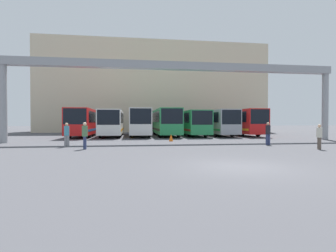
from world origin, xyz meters
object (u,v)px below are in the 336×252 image
object	(u,v)px
bus_slot_6	(239,121)
traffic_cone	(171,138)
bus_slot_0	(85,121)
pedestrian_near_center	(67,134)
bus_slot_4	(190,122)
pedestrian_mid_left	(268,133)
pedestrian_far_center	(319,136)
bus_slot_1	(112,122)
bus_slot_3	(165,121)
bus_slot_5	(215,121)
bus_slot_2	(139,121)
pedestrian_mid_right	(85,135)

from	to	relation	value
bus_slot_6	traffic_cone	distance (m)	14.36
bus_slot_0	bus_slot_6	xyz separation A→B (m)	(19.93, 0.07, 0.02)
bus_slot_0	pedestrian_near_center	bearing A→B (deg)	-85.56
bus_slot_6	traffic_cone	size ratio (longest dim) A/B	17.15
bus_slot_4	pedestrian_mid_left	distance (m)	14.53
pedestrian_mid_left	bus_slot_4	bearing A→B (deg)	-76.70
bus_slot_6	pedestrian_far_center	world-z (taller)	bus_slot_6
bus_slot_1	bus_slot_4	size ratio (longest dim) A/B	0.91
bus_slot_3	bus_slot_5	size ratio (longest dim) A/B	1.00
bus_slot_0	bus_slot_2	distance (m)	6.65
bus_slot_5	pedestrian_far_center	bearing A→B (deg)	-86.09
bus_slot_0	bus_slot_3	size ratio (longest dim) A/B	1.02
bus_slot_1	pedestrian_mid_right	xyz separation A→B (m)	(-0.69, -14.99, -0.86)
bus_slot_0	pedestrian_near_center	size ratio (longest dim) A/B	6.60
pedestrian_far_center	bus_slot_1	bearing A→B (deg)	-122.13
bus_slot_2	bus_slot_6	xyz separation A→B (m)	(13.29, 0.30, 0.00)
pedestrian_near_center	pedestrian_far_center	distance (m)	17.25
bus_slot_3	traffic_cone	size ratio (longest dim) A/B	16.63
bus_slot_3	bus_slot_5	bearing A→B (deg)	0.16
bus_slot_1	bus_slot_6	size ratio (longest dim) A/B	0.90
bus_slot_3	bus_slot_6	distance (m)	9.97
bus_slot_0	bus_slot_3	world-z (taller)	bus_slot_3
bus_slot_2	bus_slot_3	size ratio (longest dim) A/B	0.98
bus_slot_2	bus_slot_6	bearing A→B (deg)	1.29
bus_slot_2	pedestrian_mid_right	xyz separation A→B (m)	(-4.02, -15.25, -0.96)
bus_slot_6	traffic_cone	bearing A→B (deg)	-138.26
bus_slot_2	bus_slot_6	distance (m)	13.29
traffic_cone	pedestrian_far_center	bearing A→B (deg)	-44.14
pedestrian_far_center	bus_slot_2	bearing A→B (deg)	-129.62
pedestrian_mid_right	traffic_cone	bearing A→B (deg)	128.51
pedestrian_mid_right	pedestrian_mid_left	size ratio (longest dim) A/B	1.01
bus_slot_5	pedestrian_mid_right	distance (m)	20.81
bus_slot_5	pedestrian_near_center	bearing A→B (deg)	-138.96
bus_slot_6	pedestrian_near_center	world-z (taller)	bus_slot_6
bus_slot_1	bus_slot_6	world-z (taller)	bus_slot_6
bus_slot_1	bus_slot_5	size ratio (longest dim) A/B	0.93
bus_slot_3	pedestrian_mid_right	bearing A→B (deg)	-115.53
bus_slot_1	pedestrian_mid_left	bearing A→B (deg)	-46.77
bus_slot_6	pedestrian_mid_right	xyz separation A→B (m)	(-17.30, -15.54, -0.96)
bus_slot_5	bus_slot_4	bearing A→B (deg)	177.75
pedestrian_far_center	pedestrian_mid_left	size ratio (longest dim) A/B	0.93
pedestrian_near_center	pedestrian_far_center	xyz separation A→B (m)	(16.76, -4.08, -0.05)
bus_slot_3	bus_slot_4	distance (m)	3.33
bus_slot_0	bus_slot_6	size ratio (longest dim) A/B	0.99
bus_slot_4	pedestrian_near_center	world-z (taller)	bus_slot_4
bus_slot_5	traffic_cone	size ratio (longest dim) A/B	16.68
bus_slot_0	bus_slot_4	size ratio (longest dim) A/B	0.99
bus_slot_0	traffic_cone	xyz separation A→B (m)	(9.28, -9.43, -1.54)
bus_slot_1	bus_slot_3	size ratio (longest dim) A/B	0.93
pedestrian_mid_left	pedestrian_far_center	bearing A→B (deg)	116.39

